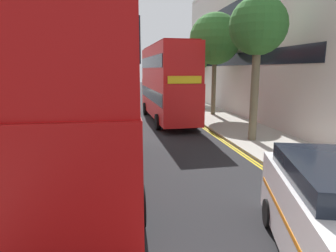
{
  "coord_description": "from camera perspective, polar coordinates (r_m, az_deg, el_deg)",
  "views": [
    {
      "loc": [
        -1.32,
        0.24,
        3.91
      ],
      "look_at": [
        0.5,
        11.0,
        1.8
      ],
      "focal_mm": 31.68,
      "sensor_mm": 36.0,
      "label": 1
    }
  ],
  "objects": [
    {
      "name": "sidewalk_right",
      "position": [
        18.01,
        16.4,
        -1.83
      ],
      "size": [
        4.0,
        80.0,
        0.14
      ],
      "primitive_type": "cube",
      "color": "#ADA89E",
      "rests_on": "ground"
    },
    {
      "name": "sidewalk_left",
      "position": [
        17.03,
        -27.07,
        -3.32
      ],
      "size": [
        4.0,
        80.0,
        0.14
      ],
      "primitive_type": "cube",
      "color": "#ADA89E",
      "rests_on": "ground"
    },
    {
      "name": "kerb_line_outer",
      "position": [
        15.4,
        12.57,
        -4.02
      ],
      "size": [
        0.1,
        56.0,
        0.01
      ],
      "primitive_type": "cube",
      "color": "yellow",
      "rests_on": "ground"
    },
    {
      "name": "kerb_line_inner",
      "position": [
        15.35,
        12.02,
        -4.05
      ],
      "size": [
        0.1,
        56.0,
        0.01
      ],
      "primitive_type": "cube",
      "color": "yellow",
      "rests_on": "ground"
    },
    {
      "name": "double_decker_bus_away",
      "position": [
        10.39,
        -13.81,
        5.77
      ],
      "size": [
        2.94,
        10.85,
        5.64
      ],
      "color": "#B20F0F",
      "rests_on": "ground"
    },
    {
      "name": "double_decker_bus_oncoming",
      "position": [
        22.48,
        -0.25,
        8.69
      ],
      "size": [
        3.03,
        10.87,
        5.64
      ],
      "color": "red",
      "rests_on": "ground"
    },
    {
      "name": "taxi_minivan",
      "position": [
        6.78,
        29.62,
        -15.34
      ],
      "size": [
        3.21,
        5.15,
        2.12
      ],
      "color": "white",
      "rests_on": "ground"
    },
    {
      "name": "pedestrian_far",
      "position": [
        28.7,
        5.84,
        5.03
      ],
      "size": [
        0.34,
        0.22,
        1.62
      ],
      "color": "#2D2D38",
      "rests_on": "sidewalk_right"
    },
    {
      "name": "street_tree_near",
      "position": [
        34.21,
        6.23,
        13.54
      ],
      "size": [
        3.21,
        3.21,
        7.02
      ],
      "color": "#6B6047",
      "rests_on": "sidewalk_right"
    },
    {
      "name": "street_tree_mid",
      "position": [
        16.4,
        16.93,
        17.59
      ],
      "size": [
        2.94,
        2.94,
        7.38
      ],
      "color": "#6B6047",
      "rests_on": "sidewalk_right"
    },
    {
      "name": "street_tree_far",
      "position": [
        25.18,
        9.04,
        16.16
      ],
      "size": [
        4.13,
        4.13,
        8.22
      ],
      "color": "#6B6047",
      "rests_on": "sidewalk_right"
    },
    {
      "name": "townhouse_terrace_right",
      "position": [
        29.44,
        21.37,
        14.63
      ],
      "size": [
        10.08,
        28.0,
        12.35
      ],
      "color": "silver",
      "rests_on": "ground"
    }
  ]
}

